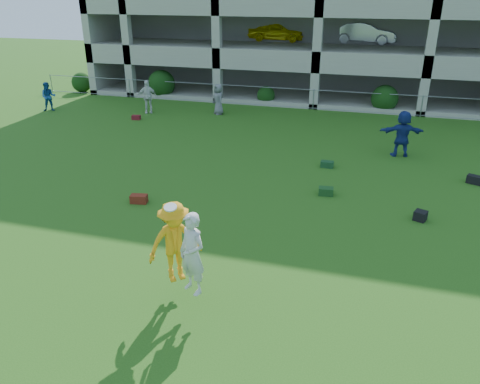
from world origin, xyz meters
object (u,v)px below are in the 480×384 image
(bystander_a, at_px, (49,97))
(bystander_d, at_px, (402,134))
(bystander_c, at_px, (218,99))
(crate_d, at_px, (420,216))
(bystander_b, at_px, (147,97))
(frisbee_contest, at_px, (179,245))

(bystander_a, distance_m, bystander_d, 19.61)
(bystander_c, height_order, crate_d, bystander_c)
(bystander_c, relative_size, crate_d, 4.82)
(bystander_a, relative_size, bystander_c, 0.98)
(bystander_b, xyz_separation_m, frisbee_contest, (8.68, -15.66, 0.45))
(bystander_a, distance_m, frisbee_contest, 20.43)
(bystander_b, bearing_deg, bystander_d, -35.77)
(bystander_a, height_order, frisbee_contest, frisbee_contest)
(bystander_a, relative_size, frisbee_contest, 0.78)
(bystander_c, xyz_separation_m, bystander_d, (9.76, -4.67, 0.14))
(crate_d, distance_m, frisbee_contest, 8.04)
(bystander_d, distance_m, frisbee_contest, 12.91)
(bystander_a, distance_m, bystander_c, 9.89)
(bystander_a, bearing_deg, bystander_b, -17.90)
(bystander_a, xyz_separation_m, bystander_d, (19.44, -2.61, 0.15))
(bystander_a, xyz_separation_m, bystander_b, (5.72, 1.18, 0.10))
(frisbee_contest, bearing_deg, bystander_b, 119.00)
(bystander_a, bearing_deg, bystander_c, -17.54)
(bystander_a, height_order, bystander_d, bystander_d)
(bystander_d, relative_size, crate_d, 5.60)
(bystander_a, height_order, bystander_c, bystander_c)
(bystander_b, bearing_deg, crate_d, -55.35)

